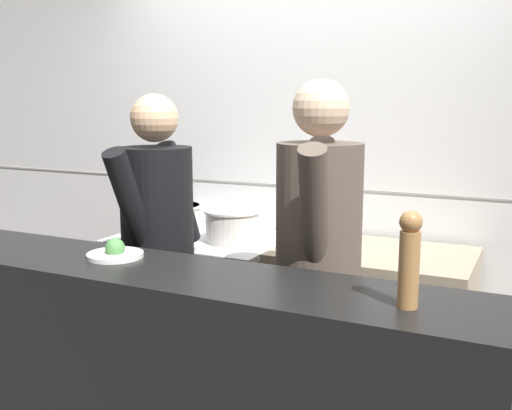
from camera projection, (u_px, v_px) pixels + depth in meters
name	position (u px, v px, depth m)	size (l,w,h in m)	color
wall_back_tiled	(308.00, 162.00, 3.57)	(8.00, 0.06, 2.60)	white
oven_range	(203.00, 308.00, 3.58)	(0.97, 0.71, 0.87)	maroon
prep_counter	(371.00, 335.00, 3.13)	(0.99, 0.65, 0.90)	gray
pass_counter	(163.00, 400.00, 2.31)	(2.46, 0.45, 1.05)	black
stock_pot	(173.00, 217.00, 3.63)	(0.35, 0.35, 0.16)	beige
sauce_pot	(232.00, 225.00, 3.35)	(0.32, 0.32, 0.18)	beige
mixing_bowl_steel	(328.00, 240.00, 3.13)	(0.27, 0.27, 0.08)	#B7BABF
plated_dish_main	(115.00, 253.00, 2.37)	(0.22, 0.22, 0.08)	white
pepper_mill	(409.00, 257.00, 1.77)	(0.07, 0.07, 0.30)	#AD7A47
chef_head_cook	(158.00, 252.00, 2.87)	(0.36, 0.74, 1.69)	black
chef_sous	(318.00, 268.00, 2.50)	(0.43, 0.76, 1.74)	black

